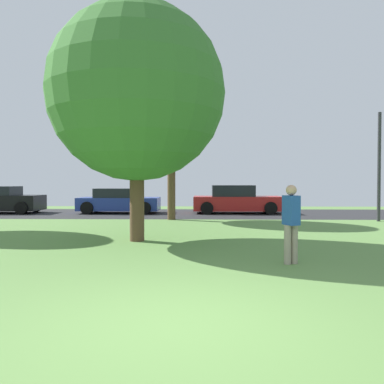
{
  "coord_description": "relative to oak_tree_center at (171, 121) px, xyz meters",
  "views": [
    {
      "loc": [
        0.27,
        -4.49,
        1.64
      ],
      "look_at": [
        0.0,
        5.75,
        1.37
      ],
      "focal_mm": 37.4,
      "sensor_mm": 36.0,
      "label": 1
    }
  ],
  "objects": [
    {
      "name": "oak_tree_center",
      "position": [
        0.0,
        0.0,
        0.0
      ],
      "size": [
        3.6,
        3.6,
        6.07
      ],
      "color": "brown",
      "rests_on": "ground_plane"
    },
    {
      "name": "ground_plane",
      "position": [
        1.08,
        -12.73,
        -4.25
      ],
      "size": [
        44.0,
        44.0,
        0.0
      ],
      "primitive_type": "plane",
      "color": "#5B8442"
    },
    {
      "name": "parked_car_black",
      "position": [
        -9.18,
        3.37,
        -3.6
      ],
      "size": [
        4.05,
        1.97,
        1.4
      ],
      "color": "black",
      "rests_on": "ground_plane"
    },
    {
      "name": "birch_tree_lone",
      "position": [
        -0.46,
        -6.25,
        -0.18
      ],
      "size": [
        4.86,
        4.86,
        6.51
      ],
      "color": "brown",
      "rests_on": "ground_plane"
    },
    {
      "name": "person_catcher",
      "position": [
        3.11,
        -9.25,
        -3.39
      ],
      "size": [
        0.33,
        0.38,
        1.58
      ],
      "rotation": [
        0.0,
        0.0,
        -1.16
      ],
      "color": "gray",
      "rests_on": "ground_plane"
    },
    {
      "name": "parked_car_blue",
      "position": [
        -3.04,
        3.5,
        -3.65
      ],
      "size": [
        4.15,
        1.97,
        1.29
      ],
      "color": "#233893",
      "rests_on": "ground_plane"
    },
    {
      "name": "road_strip",
      "position": [
        1.08,
        3.27,
        -4.25
      ],
      "size": [
        44.0,
        6.4,
        0.01
      ],
      "primitive_type": "cube",
      "color": "#28282B",
      "rests_on": "ground_plane"
    },
    {
      "name": "street_lamp_post",
      "position": [
        8.63,
        -0.53,
        -2.0
      ],
      "size": [
        0.14,
        0.14,
        4.5
      ],
      "primitive_type": "cylinder",
      "color": "#2D2D33",
      "rests_on": "ground_plane"
    },
    {
      "name": "parked_car_red",
      "position": [
        3.09,
        3.58,
        -3.59
      ],
      "size": [
        4.52,
        2.06,
        1.46
      ],
      "color": "#B21E1E",
      "rests_on": "ground_plane"
    }
  ]
}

